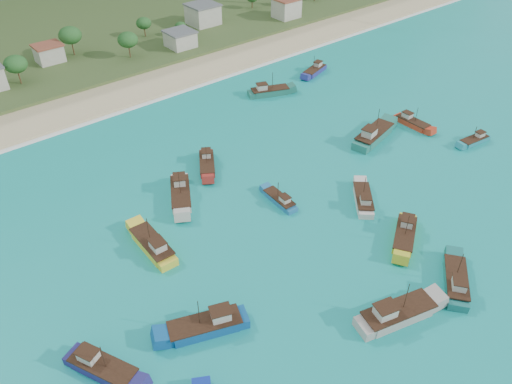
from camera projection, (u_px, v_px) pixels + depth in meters
ground at (335, 246)px, 88.23m from camera, size 600.00×600.00×0.00m
beach at (125, 92)px, 136.85m from camera, size 400.00×18.00×1.20m
land at (43, 32)px, 174.39m from camera, size 400.00×110.00×2.40m
surf_line at (142, 104)px, 131.00m from camera, size 400.00×2.50×0.08m
village at (105, 45)px, 152.57m from camera, size 215.77×26.44×6.79m
vegetation at (65, 53)px, 145.33m from camera, size 274.25×25.53×9.04m
boat_0 at (412, 123)px, 121.82m from camera, size 2.98×9.54×5.61m
boat_1 at (456, 282)px, 80.36m from camera, size 10.79×9.24×6.53m
boat_2 at (207, 326)px, 73.27m from camera, size 12.58×7.66×7.15m
boat_3 at (102, 368)px, 67.87m from camera, size 7.57×11.32×6.49m
boat_4 at (373, 136)px, 116.21m from camera, size 14.20×6.90×8.07m
boat_6 at (269, 92)px, 135.04m from camera, size 11.77×7.46×6.71m
boat_9 at (474, 141)px, 115.50m from camera, size 8.53×3.55×4.89m
boat_12 at (153, 246)px, 86.92m from camera, size 3.85×11.83×6.92m
boat_16 at (363, 200)px, 97.54m from camera, size 9.01×9.52×5.98m
boat_17 at (397, 314)px, 74.89m from camera, size 13.45×7.08×7.62m
boat_22 at (404, 236)px, 89.16m from camera, size 11.07×8.49×6.49m
boat_23 at (207, 164)px, 107.38m from camera, size 8.02×10.16×6.00m
boat_24 at (315, 71)px, 146.31m from camera, size 10.36×5.71×5.87m
boat_27 at (280, 200)px, 97.72m from camera, size 2.97×8.43×4.90m
boat_30 at (181, 194)px, 98.61m from camera, size 9.17×12.30×7.17m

